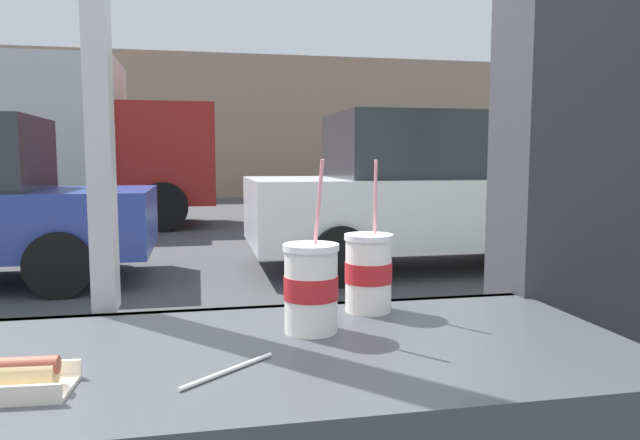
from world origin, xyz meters
name	(u,v)px	position (x,y,z in m)	size (l,w,h in m)	color
ground_plane	(186,245)	(0.00, 8.00, 0.00)	(60.00, 60.00, 0.00)	#424244
sidewalk_strip	(161,421)	(0.00, 1.60, 0.07)	(16.00, 2.80, 0.14)	#9E998E
building_facade_far	(191,127)	(0.00, 19.33, 2.37)	(28.00, 1.20, 4.74)	gray
soda_cup_left	(368,271)	(0.55, -0.05, 1.10)	(0.10, 0.10, 0.32)	white
soda_cup_right	(311,287)	(0.40, -0.18, 1.10)	(0.11, 0.11, 0.33)	silver
loose_straw	(228,371)	(0.24, -0.37, 1.02)	(0.01, 0.01, 0.19)	white
parked_car_white	(433,191)	(3.02, 5.59, 0.93)	(4.53, 2.03, 1.86)	silver
box_truck	(24,138)	(-2.98, 10.85, 1.70)	(6.62, 2.44, 3.16)	beige
pedestrian	(587,213)	(2.01, 1.25, 1.08)	(0.32, 0.32, 1.63)	#4A253D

